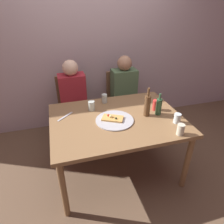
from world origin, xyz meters
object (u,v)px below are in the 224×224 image
object	(u,v)px
chair_left	(74,103)
guest_in_sweater	(74,100)
tumbler_near	(181,130)
soda_can	(155,105)
short_glass	(104,98)
tumbler_far	(92,106)
table_knife	(65,116)
chair_right	(122,97)
guest_in_beanie	(126,93)
pizza_slice_last	(112,118)
dining_table	(117,124)
wine_bottle	(147,105)
beer_bottle	(159,106)
pizza_tray	(115,120)
wine_glass	(177,118)

from	to	relation	value
chair_left	guest_in_sweater	bearing A→B (deg)	90.00
tumbler_near	soda_can	distance (m)	0.50
tumbler_near	short_glass	size ratio (longest dim) A/B	1.02
tumbler_far	table_knife	world-z (taller)	tumbler_far
table_knife	chair_right	distance (m)	1.20
guest_in_beanie	chair_right	bearing A→B (deg)	-90.00
pizza_slice_last	table_knife	distance (m)	0.52
short_glass	soda_can	size ratio (longest dim) A/B	0.89
table_knife	guest_in_beanie	world-z (taller)	guest_in_beanie
short_glass	guest_in_sweater	size ratio (longest dim) A/B	0.09
dining_table	pizza_slice_last	bearing A→B (deg)	-157.23
wine_bottle	beer_bottle	xyz separation A→B (m)	(0.13, -0.01, -0.03)
dining_table	guest_in_beanie	world-z (taller)	guest_in_beanie
guest_in_sweater	pizza_tray	bearing A→B (deg)	112.69
pizza_slice_last	chair_left	distance (m)	1.03
pizza_tray	guest_in_sweater	xyz separation A→B (m)	(-0.34, 0.82, -0.10)
wine_glass	chair_right	world-z (taller)	chair_right
pizza_tray	chair_right	xyz separation A→B (m)	(0.41, 0.97, -0.23)
wine_bottle	wine_glass	size ratio (longest dim) A/B	3.13
soda_can	short_glass	bearing A→B (deg)	146.60
pizza_tray	tumbler_far	world-z (taller)	tumbler_far
chair_left	guest_in_sweater	xyz separation A→B (m)	(0.00, -0.15, 0.13)
wine_glass	chair_right	distance (m)	1.23
wine_glass	chair_left	world-z (taller)	chair_left
pizza_slice_last	guest_in_beanie	bearing A→B (deg)	61.46
pizza_slice_last	beer_bottle	xyz separation A→B (m)	(0.52, -0.02, 0.07)
pizza_tray	guest_in_sweater	distance (m)	0.89
beer_bottle	pizza_slice_last	bearing A→B (deg)	177.64
dining_table	guest_in_sweater	distance (m)	0.86
guest_in_beanie	table_knife	bearing A→B (deg)	33.00
chair_left	guest_in_beanie	xyz separation A→B (m)	(0.76, -0.15, 0.13)
tumbler_near	short_glass	xyz separation A→B (m)	(-0.53, 0.84, -0.00)
table_knife	wine_glass	bearing A→B (deg)	-63.76
dining_table	guest_in_beanie	xyz separation A→B (m)	(0.38, 0.77, -0.02)
tumbler_far	guest_in_beanie	bearing A→B (deg)	40.93
pizza_tray	soda_can	bearing A→B (deg)	10.73
guest_in_sweater	guest_in_beanie	distance (m)	0.76
pizza_tray	soda_can	size ratio (longest dim) A/B	3.30
dining_table	pizza_tray	bearing A→B (deg)	-130.16
pizza_tray	short_glass	xyz separation A→B (m)	(0.00, 0.44, 0.05)
dining_table	chair_right	size ratio (longest dim) A/B	1.57
chair_left	tumbler_near	bearing A→B (deg)	122.34
tumbler_near	table_knife	distance (m)	1.20
tumbler_far	guest_in_sweater	world-z (taller)	guest_in_sweater
wine_glass	soda_can	size ratio (longest dim) A/B	0.86
dining_table	guest_in_sweater	bearing A→B (deg)	116.06
dining_table	chair_left	world-z (taller)	chair_left
tumbler_near	short_glass	distance (m)	1.00
beer_bottle	guest_in_beanie	size ratio (longest dim) A/B	0.21
pizza_tray	table_knife	distance (m)	0.55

